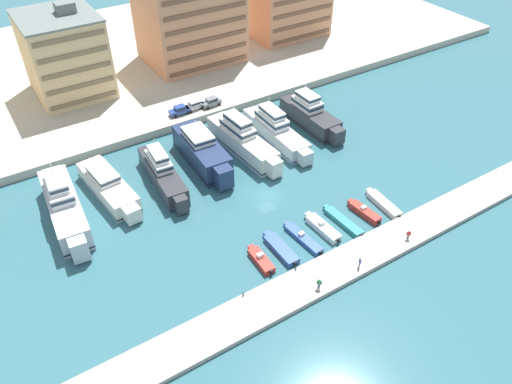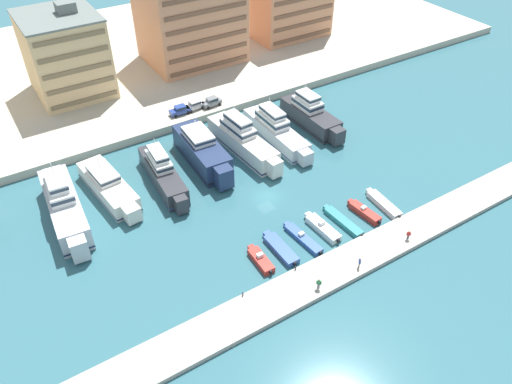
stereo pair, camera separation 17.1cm
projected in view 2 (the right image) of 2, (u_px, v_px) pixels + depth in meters
name	position (u px, v px, depth m)	size (l,w,h in m)	color
ground_plane	(266.00, 196.00, 82.47)	(400.00, 400.00, 0.00)	#336670
quay_promenade	(131.00, 58.00, 121.91)	(180.00, 70.00, 1.63)	#BCB29E
pier_dock	(340.00, 267.00, 69.88)	(120.00, 5.83, 0.72)	#A8A399
yacht_silver_far_left	(64.00, 206.00, 76.49)	(5.87, 20.87, 9.00)	silver
yacht_ivory_left	(109.00, 186.00, 81.68)	(5.89, 18.13, 6.03)	silver
yacht_charcoal_mid_left	(163.00, 173.00, 83.72)	(4.82, 18.15, 7.74)	#333338
yacht_navy_center_left	(203.00, 152.00, 88.08)	(5.70, 18.36, 7.54)	navy
yacht_ivory_center	(242.00, 140.00, 91.07)	(5.27, 20.67, 8.37)	silver
yacht_silver_center_right	(276.00, 130.00, 94.21)	(4.31, 20.12, 7.80)	silver
yacht_charcoal_mid_right	(311.00, 115.00, 98.00)	(4.71, 17.38, 8.27)	#333338
motorboat_red_far_left	(261.00, 260.00, 70.71)	(1.85, 6.01, 1.56)	red
motorboat_blue_left	(280.00, 249.00, 72.49)	(2.01, 7.72, 0.92)	#33569E
motorboat_blue_mid_left	(303.00, 238.00, 74.24)	(2.11, 8.16, 1.21)	#33569E
motorboat_white_center_left	(322.00, 228.00, 75.76)	(2.12, 7.47, 1.61)	white
motorboat_teal_center	(343.00, 221.00, 77.08)	(1.91, 8.45, 0.86)	teal
motorboat_red_center_right	(364.00, 212.00, 78.53)	(2.04, 6.57, 1.49)	red
motorboat_white_mid_right	(383.00, 204.00, 80.17)	(2.14, 7.90, 0.96)	white
car_blue_far_left	(180.00, 110.00, 99.07)	(4.11, 1.93, 1.80)	#28428E
car_silver_left	(194.00, 105.00, 100.57)	(4.22, 2.18, 1.80)	#B7BCC1
car_grey_mid_left	(212.00, 102.00, 101.64)	(4.20, 2.12, 1.80)	slate
apartment_block_left	(66.00, 54.00, 101.78)	(14.92, 16.38, 18.56)	#E0BC84
apartment_block_mid_left	(190.00, 13.00, 112.77)	(21.62, 17.38, 24.01)	tan
pedestrian_near_edge	(409.00, 234.00, 73.06)	(0.49, 0.44, 1.60)	#282D3D
pedestrian_mid_deck	(319.00, 283.00, 65.82)	(0.50, 0.53, 1.75)	#282D3D
pedestrian_far_side	(360.00, 262.00, 68.78)	(0.45, 0.57, 1.70)	#7A6B56
bollard_west	(243.00, 294.00, 65.34)	(0.20, 0.20, 0.61)	#2D2D33
bollard_west_mid	(296.00, 268.00, 68.83)	(0.20, 0.20, 0.61)	#2D2D33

